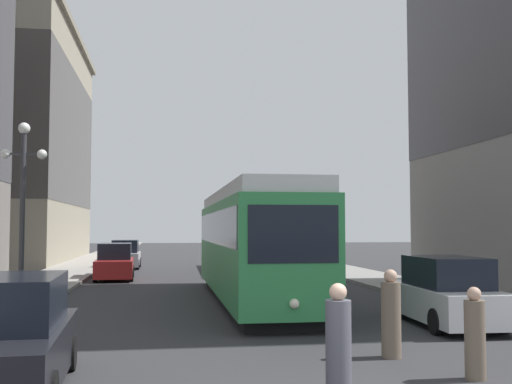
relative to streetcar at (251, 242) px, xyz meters
name	(u,v)px	position (x,y,z in m)	size (l,w,h in m)	color
sidewalk_left	(92,261)	(-8.44, 26.33, -2.03)	(3.31, 120.00, 0.15)	gray
sidewalk_right	(296,260)	(7.37, 26.33, -2.03)	(3.31, 120.00, 0.15)	gray
streetcar	(251,242)	(0.00, 0.00, 0.00)	(2.67, 14.51, 3.89)	black
transit_bus	(265,239)	(3.06, 15.29, -0.15)	(2.86, 11.70, 3.45)	black
parked_car_left_near	(6,339)	(-5.49, -11.25, -1.26)	(2.06, 4.66, 1.82)	black
parked_car_left_mid	(115,263)	(-5.49, 10.24, -1.26)	(2.02, 4.82, 1.82)	black
parked_car_right_far	(445,293)	(4.42, -5.97, -1.26)	(2.06, 4.72, 1.82)	black
parked_car_left_far	(125,255)	(-5.48, 18.67, -1.26)	(1.89, 4.24, 1.82)	black
pedestrian_crossing_near	(391,316)	(1.48, -9.65, -1.28)	(0.39, 0.39, 1.75)	#6B5B4C
pedestrian_crossing_far	(338,346)	(-0.42, -12.43, -1.28)	(0.39, 0.39, 1.75)	#4C4C56
pedestrian_on_sidewalk	(475,336)	(2.25, -11.55, -1.37)	(0.35, 0.35, 1.57)	#6B5B4C
lamp_post_left_near	(23,186)	(-7.38, -1.72, 1.79)	(1.41, 0.36, 5.73)	#333338
building_left_midblock	(2,142)	(-15.55, 28.01, 7.16)	(11.52, 22.26, 18.03)	gray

